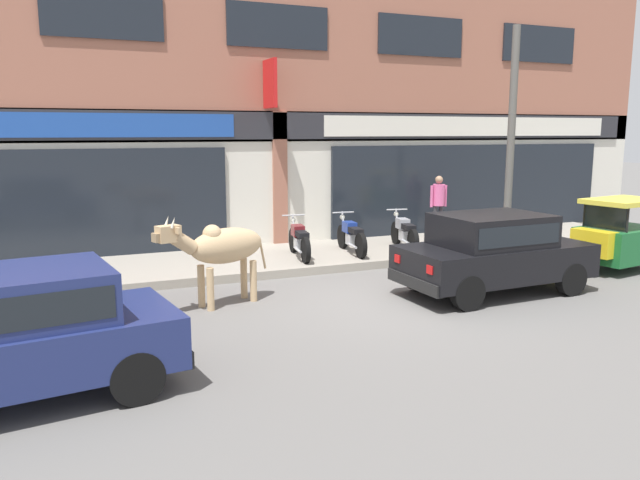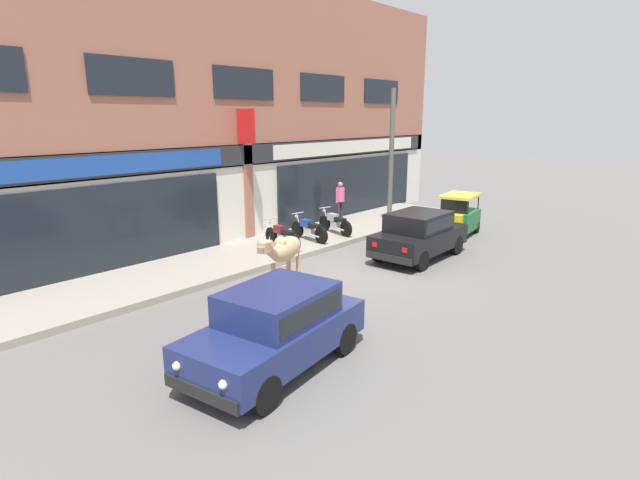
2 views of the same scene
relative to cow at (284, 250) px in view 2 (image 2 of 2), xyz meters
name	(u,v)px [view 2 (image 2 of 2)]	position (x,y,z in m)	size (l,w,h in m)	color
ground_plane	(367,271)	(2.57, -0.76, -1.01)	(90.00, 90.00, 0.00)	#605E5B
sidewalk	(279,246)	(2.57, 2.90, -0.92)	(19.00, 2.93, 0.17)	gray
shop_building	(240,118)	(2.57, 4.63, 3.24)	(23.00, 1.40, 8.92)	#9E604C
cow	(284,250)	(0.00, 0.00, 0.00)	(2.07, 1.02, 1.61)	tan
car_0	(419,233)	(4.71, -1.15, -0.19)	(3.66, 1.71, 1.46)	black
car_1	(276,324)	(-3.03, -2.90, -0.19)	(3.75, 2.05, 1.46)	black
auto_rickshaw	(458,218)	(8.37, -0.64, -0.35)	(2.08, 1.41, 1.52)	black
motorcycle_0	(282,236)	(2.35, 2.49, -0.44)	(0.58, 1.80, 0.88)	black
motorcycle_1	(309,229)	(3.63, 2.50, -0.44)	(0.54, 1.81, 0.88)	black
motorcycle_2	(335,223)	(5.02, 2.49, -0.44)	(0.65, 1.79, 0.88)	black
pedestrian	(340,197)	(6.73, 3.65, 0.15)	(0.50, 0.32, 1.60)	#2D2D33
utility_pole	(391,159)	(7.40, 1.74, 1.74)	(0.18, 0.18, 5.13)	#595651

